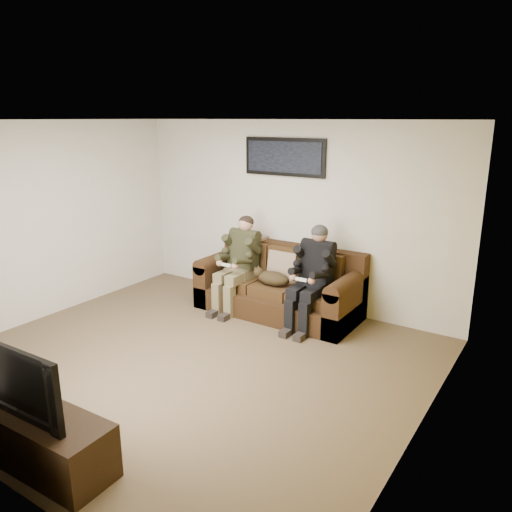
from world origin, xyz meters
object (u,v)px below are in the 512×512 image
Objects in this scene: person_right at (313,271)px; cat at (272,278)px; television at (28,377)px; tv_stand at (36,436)px; sofa at (281,288)px; person_left at (239,258)px; framed_poster at (284,157)px.

person_right reaches higher than cat.
television is at bearing -99.06° from person_right.
tv_stand is at bearing -89.71° from cat.
tv_stand is at bearing -89.99° from sofa.
cat is (0.56, -0.03, -0.19)m from person_left.
person_right reaches higher than sofa.
framed_poster is at bearing 106.97° from cat.
person_left is at bearing -161.99° from sofa.
person_left is 3.64m from television.
framed_poster is at bearing 117.36° from sofa.
cat is at bearing 88.60° from tv_stand.
sofa is 1.71× the size of person_left.
person_right is (0.57, -0.19, 0.39)m from sofa.
framed_poster reaches higher than person_right.
television is (-0.00, 0.00, 0.51)m from tv_stand.
cat is 0.53× the size of framed_poster.
cat is 3.58m from tv_stand.
person_right is 1.32× the size of television.
television is at bearing -89.99° from sofa.
television is (-0.57, -3.59, -0.01)m from person_right.
framed_poster is 0.89× the size of tv_stand.
cat is 0.47× the size of tv_stand.
framed_poster is at bearing 143.50° from person_right.
person_left is 1.98× the size of cat.
person_right is at bearing -36.50° from framed_poster.
person_right is (1.15, 0.00, 0.00)m from person_left.
tv_stand is at bearing -80.92° from person_left.
person_right is at bearing 79.25° from television.
sofa is at bearing 85.31° from cat.
sofa is at bearing 162.02° from person_right.
person_right is at bearing -17.98° from sofa.
framed_poster reaches higher than tv_stand.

